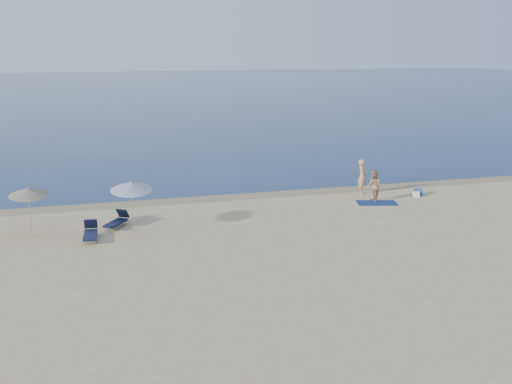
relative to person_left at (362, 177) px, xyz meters
The scene contains 11 objects.
sea 81.92m from the person_left, 92.99° to the left, with size 240.00×160.00×0.01m, color #0C1F48.
wet_sand_strip 4.53m from the person_left, 164.32° to the left, with size 240.00×1.60×0.00m, color #847254.
person_left is the anchor object (origin of this frame).
person_right 1.74m from the person_left, 95.63° to the right, with size 0.78×0.61×1.60m, color tan.
beach_towel 2.36m from the person_left, 95.40° to the right, with size 1.95×1.08×0.03m, color #0F1F4D.
white_bag 2.94m from the person_left, 31.99° to the right, with size 0.33×0.28×0.28m, color white.
blue_cooler 3.07m from the person_left, 22.56° to the right, with size 0.46×0.32×0.32m, color #205BAF.
umbrella_near 13.06m from the person_left, 163.41° to the right, with size 1.97×2.00×2.29m.
umbrella_far 16.94m from the person_left, 168.79° to the right, with size 1.70×1.73×2.21m.
lounger_left 14.93m from the person_left, 162.91° to the right, with size 0.66×1.68×0.73m.
lounger_right 13.39m from the person_left, 167.84° to the right, with size 1.26×1.59×0.69m.
Camera 1 is at (-10.57, -12.26, 7.82)m, focal length 45.00 mm.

